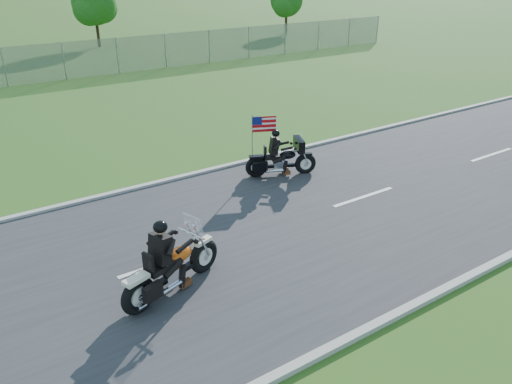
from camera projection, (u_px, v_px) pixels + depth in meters
ground at (243, 238)px, 12.01m from camera, size 420.00×420.00×0.00m
road at (243, 238)px, 12.00m from camera, size 120.00×8.00×0.04m
curb_north at (172, 180)px, 15.04m from camera, size 120.00×0.18×0.12m
curb_south at (363, 332)px, 8.93m from camera, size 120.00×0.18×0.12m
tree_fence_near at (95, 5)px, 36.43m from camera, size 3.52×3.28×4.75m
tree_fence_far at (287, 2)px, 43.02m from camera, size 3.08×2.87×4.20m
motorcycle_lead at (171, 269)px, 9.86m from camera, size 2.46×1.14×1.70m
motorcycle_follow at (281, 160)px, 15.23m from camera, size 2.10×1.17×1.85m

